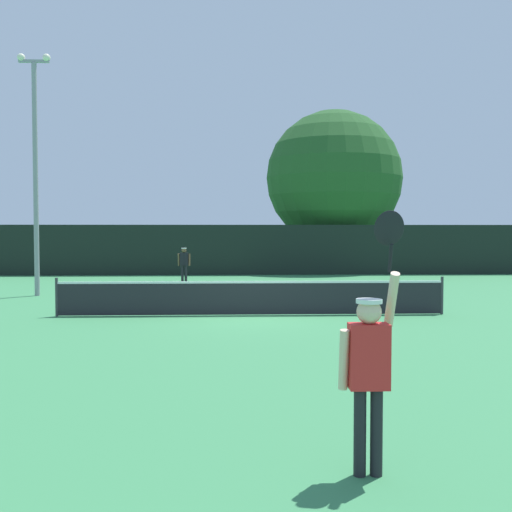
% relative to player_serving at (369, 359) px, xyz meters
% --- Properties ---
extents(ground_plane, '(120.00, 120.00, 0.00)m').
position_rel_player_serving_xyz_m(ground_plane, '(-0.76, 11.11, -1.13)').
color(ground_plane, '#387F4C').
extents(tennis_net, '(10.88, 0.08, 1.07)m').
position_rel_player_serving_xyz_m(tennis_net, '(-0.76, 11.11, -0.62)').
color(tennis_net, '#232328').
rests_on(tennis_net, ground).
extents(perimeter_fence, '(34.47, 0.12, 2.71)m').
position_rel_player_serving_xyz_m(perimeter_fence, '(-0.76, 26.80, 0.22)').
color(perimeter_fence, black).
rests_on(perimeter_fence, ground).
extents(player_serving, '(0.67, 0.40, 2.56)m').
position_rel_player_serving_xyz_m(player_serving, '(0.00, 0.00, 0.00)').
color(player_serving, red).
rests_on(player_serving, ground).
extents(player_receiving, '(0.57, 0.24, 1.60)m').
position_rel_player_serving_xyz_m(player_receiving, '(-3.50, 21.98, -0.16)').
color(player_receiving, black).
rests_on(player_receiving, ground).
extents(tennis_ball, '(0.07, 0.07, 0.07)m').
position_rel_player_serving_xyz_m(tennis_ball, '(-2.76, 14.98, -1.10)').
color(tennis_ball, '#CCE033').
rests_on(tennis_ball, ground).
extents(light_pole, '(1.18, 0.28, 8.75)m').
position_rel_player_serving_xyz_m(light_pole, '(-8.43, 16.57, 3.81)').
color(light_pole, gray).
rests_on(light_pole, ground).
extents(large_tree, '(8.14, 8.14, 9.63)m').
position_rel_player_serving_xyz_m(large_tree, '(4.85, 30.59, 4.42)').
color(large_tree, brown).
rests_on(large_tree, ground).
extents(parked_car_near, '(2.15, 4.31, 1.69)m').
position_rel_player_serving_xyz_m(parked_car_near, '(1.44, 32.18, -0.36)').
color(parked_car_near, '#B7B7BC').
rests_on(parked_car_near, ground).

